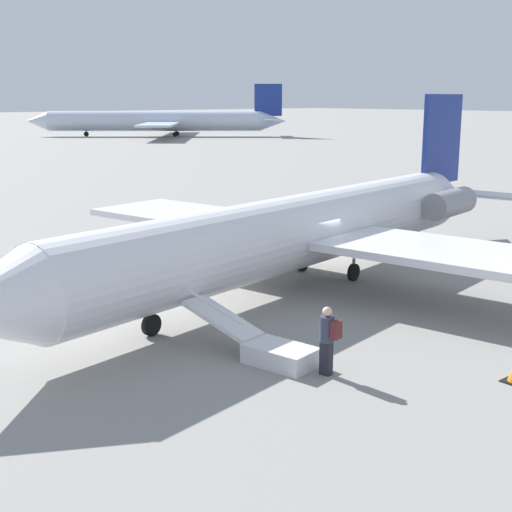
{
  "coord_description": "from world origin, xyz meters",
  "views": [
    {
      "loc": [
        17.05,
        18.14,
        6.71
      ],
      "look_at": [
        2.99,
        1.41,
        1.81
      ],
      "focal_mm": 50.0,
      "sensor_mm": 36.0,
      "label": 1
    }
  ],
  "objects_px": {
    "airplane_far_right": "(159,121)",
    "passenger": "(328,336)",
    "airplane_main": "(310,228)",
    "boarding_stairs": "(268,347)"
  },
  "relations": [
    {
      "from": "airplane_far_right",
      "to": "passenger",
      "type": "bearing_deg",
      "value": 99.09
    },
    {
      "from": "airplane_main",
      "to": "airplane_far_right",
      "type": "distance_m",
      "value": 101.16
    },
    {
      "from": "airplane_far_right",
      "to": "passenger",
      "type": "relative_size",
      "value": 21.47
    },
    {
      "from": "boarding_stairs",
      "to": "airplane_far_right",
      "type": "bearing_deg",
      "value": -41.8
    },
    {
      "from": "airplane_main",
      "to": "boarding_stairs",
      "type": "xyz_separation_m",
      "value": [
        6.47,
        5.14,
        -1.67
      ]
    },
    {
      "from": "passenger",
      "to": "boarding_stairs",
      "type": "bearing_deg",
      "value": 6.11
    },
    {
      "from": "airplane_far_right",
      "to": "boarding_stairs",
      "type": "xyz_separation_m",
      "value": [
        56.13,
        93.26,
        -2.27
      ]
    },
    {
      "from": "airplane_main",
      "to": "passenger",
      "type": "xyz_separation_m",
      "value": [
        5.97,
        6.79,
        -1.04
      ]
    },
    {
      "from": "boarding_stairs",
      "to": "passenger",
      "type": "xyz_separation_m",
      "value": [
        -0.5,
        1.65,
        0.63
      ]
    },
    {
      "from": "airplane_main",
      "to": "boarding_stairs",
      "type": "height_order",
      "value": "airplane_main"
    }
  ]
}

